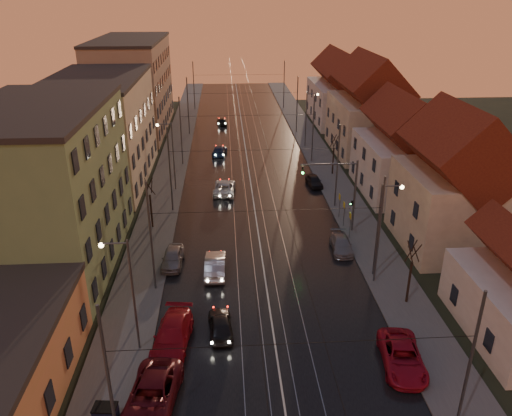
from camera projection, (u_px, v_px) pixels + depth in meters
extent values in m
plane|color=black|center=(278.00, 365.00, 31.00)|extent=(160.00, 160.00, 0.00)
cube|color=black|center=(247.00, 161.00, 67.51)|extent=(16.00, 120.00, 0.04)
cube|color=#4C4C4C|center=(173.00, 162.00, 66.90)|extent=(4.00, 120.00, 0.15)
cube|color=#4C4C4C|center=(320.00, 159.00, 68.07)|extent=(4.00, 120.00, 0.15)
cube|color=gray|center=(231.00, 161.00, 67.37)|extent=(0.06, 120.00, 0.03)
cube|color=gray|center=(242.00, 161.00, 67.45)|extent=(0.06, 120.00, 0.03)
cube|color=gray|center=(253.00, 161.00, 67.54)|extent=(0.06, 120.00, 0.03)
cube|color=gray|center=(264.00, 160.00, 67.62)|extent=(0.06, 120.00, 0.03)
cube|color=#769961|center=(45.00, 191.00, 40.14)|extent=(10.00, 18.00, 13.00)
cube|color=beige|center=(101.00, 132.00, 58.60)|extent=(10.00, 20.00, 12.00)
cube|color=#977761|center=(133.00, 86.00, 80.11)|extent=(10.00, 24.00, 14.00)
cube|color=#B7A78D|center=(451.00, 209.00, 44.27)|extent=(8.50, 10.00, 7.00)
pyramid|color=#551B13|center=(462.00, 150.00, 42.09)|extent=(8.67, 10.20, 3.80)
cube|color=beige|center=(402.00, 166.00, 56.34)|extent=(9.00, 12.00, 6.00)
pyramid|color=#551B13|center=(407.00, 127.00, 54.48)|extent=(9.18, 12.24, 3.20)
cube|color=#B7A78D|center=(367.00, 126.00, 69.73)|extent=(9.00, 14.00, 7.50)
pyramid|color=#551B13|center=(371.00, 85.00, 67.41)|extent=(9.18, 14.28, 4.00)
cube|color=beige|center=(339.00, 103.00, 86.37)|extent=(9.00, 16.00, 6.50)
pyramid|color=#551B13|center=(341.00, 73.00, 84.35)|extent=(9.18, 16.32, 3.50)
cylinder|color=#595B60|center=(109.00, 386.00, 23.20)|extent=(0.16, 0.16, 9.00)
cylinder|color=#595B60|center=(469.00, 369.00, 24.20)|extent=(0.16, 0.16, 9.00)
cylinder|color=#595B60|center=(151.00, 238.00, 36.90)|extent=(0.16, 0.16, 9.00)
cylinder|color=#595B60|center=(379.00, 232.00, 37.90)|extent=(0.16, 0.16, 9.00)
cylinder|color=#595B60|center=(170.00, 171.00, 50.59)|extent=(0.16, 0.16, 9.00)
cylinder|color=#595B60|center=(337.00, 167.00, 51.59)|extent=(0.16, 0.16, 9.00)
cylinder|color=#595B60|center=(181.00, 132.00, 64.29)|extent=(0.16, 0.16, 9.00)
cylinder|color=#595B60|center=(313.00, 130.00, 65.29)|extent=(0.16, 0.16, 9.00)
cylinder|color=#595B60|center=(188.00, 107.00, 77.98)|extent=(0.16, 0.16, 9.00)
cylinder|color=#595B60|center=(297.00, 105.00, 78.98)|extent=(0.16, 0.16, 9.00)
cylinder|color=#595B60|center=(194.00, 86.00, 94.41)|extent=(0.16, 0.16, 9.00)
cylinder|color=#595B60|center=(284.00, 85.00, 95.42)|extent=(0.16, 0.16, 9.00)
cylinder|color=#595B60|center=(134.00, 298.00, 30.70)|extent=(0.14, 0.14, 8.00)
cylinder|color=#595B60|center=(113.00, 243.00, 29.11)|extent=(1.60, 0.10, 0.10)
sphere|color=#FFD88C|center=(101.00, 245.00, 29.11)|extent=(0.32, 0.32, 0.32)
cylinder|color=#595B60|center=(377.00, 232.00, 39.02)|extent=(0.14, 0.14, 8.00)
cylinder|color=#595B60|center=(393.00, 186.00, 37.54)|extent=(1.60, 0.10, 0.10)
sphere|color=#FFD88C|center=(402.00, 187.00, 37.62)|extent=(0.32, 0.32, 0.32)
cylinder|color=#595B60|center=(174.00, 157.00, 56.26)|extent=(0.14, 0.14, 8.00)
cylinder|color=#595B60|center=(164.00, 124.00, 54.68)|extent=(1.60, 0.10, 0.10)
sphere|color=#FFD88C|center=(157.00, 125.00, 54.68)|extent=(0.32, 0.32, 0.32)
cylinder|color=#595B60|center=(306.00, 120.00, 71.89)|extent=(0.14, 0.14, 8.00)
cylinder|color=#595B60|center=(313.00, 94.00, 70.40)|extent=(1.60, 0.10, 0.10)
sphere|color=#FFD88C|center=(318.00, 94.00, 70.49)|extent=(0.32, 0.32, 0.32)
cylinder|color=#595B60|center=(355.00, 197.00, 46.50)|extent=(0.20, 0.20, 7.20)
cylinder|color=#595B60|center=(329.00, 164.00, 45.02)|extent=(5.20, 0.14, 0.14)
imported|color=black|center=(303.00, 171.00, 45.12)|extent=(0.15, 0.18, 0.90)
sphere|color=#19FF3F|center=(303.00, 173.00, 45.07)|extent=(0.20, 0.20, 0.20)
cylinder|color=black|center=(151.00, 212.00, 47.96)|extent=(0.18, 0.18, 3.50)
cylinder|color=black|center=(152.00, 187.00, 47.02)|extent=(0.37, 0.92, 1.61)
cylinder|color=black|center=(148.00, 186.00, 47.14)|extent=(0.91, 0.40, 1.61)
cylinder|color=black|center=(146.00, 187.00, 46.83)|extent=(0.37, 0.92, 1.61)
cylinder|color=black|center=(150.00, 188.00, 46.74)|extent=(0.84, 0.54, 1.62)
cylinder|color=black|center=(409.00, 283.00, 36.36)|extent=(0.18, 0.18, 3.50)
cylinder|color=black|center=(416.00, 252.00, 35.42)|extent=(0.37, 0.92, 1.61)
cylinder|color=black|center=(411.00, 251.00, 35.54)|extent=(0.91, 0.40, 1.61)
cylinder|color=black|center=(411.00, 253.00, 35.24)|extent=(0.37, 0.92, 1.61)
cylinder|color=black|center=(416.00, 254.00, 35.14)|extent=(0.84, 0.54, 1.62)
cylinder|color=black|center=(333.00, 161.00, 61.94)|extent=(0.18, 0.18, 3.50)
cylinder|color=black|center=(336.00, 141.00, 61.00)|extent=(0.37, 0.92, 1.61)
cylinder|color=black|center=(333.00, 141.00, 61.12)|extent=(0.91, 0.40, 1.61)
cylinder|color=black|center=(333.00, 142.00, 60.82)|extent=(0.37, 0.92, 1.61)
cylinder|color=black|center=(336.00, 142.00, 60.72)|extent=(0.84, 0.54, 1.62)
imported|color=black|center=(221.00, 324.00, 33.65)|extent=(1.86, 4.01, 1.33)
imported|color=#9D9EA3|center=(215.00, 265.00, 40.68)|extent=(1.68, 4.67, 1.53)
imported|color=silver|center=(225.00, 187.00, 56.70)|extent=(2.71, 5.23, 1.41)
imported|color=navy|center=(219.00, 151.00, 69.78)|extent=(2.34, 4.52, 1.25)
imported|color=black|center=(222.00, 121.00, 85.17)|extent=(1.89, 3.73, 1.22)
imported|color=#590F18|center=(152.00, 396.00, 27.60)|extent=(3.30, 5.96, 1.58)
imported|color=#A1101C|center=(172.00, 335.00, 32.41)|extent=(2.79, 5.62, 1.57)
imported|color=#97979C|center=(173.00, 257.00, 41.93)|extent=(1.89, 4.21, 1.41)
imported|color=#AA1126|center=(402.00, 357.00, 30.63)|extent=(3.00, 5.43, 1.44)
imported|color=gray|center=(341.00, 244.00, 44.30)|extent=(1.96, 4.29, 1.22)
imported|color=black|center=(314.00, 181.00, 58.79)|extent=(1.85, 3.84, 1.26)
cube|color=black|center=(106.00, 416.00, 26.42)|extent=(1.28, 0.92, 1.10)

